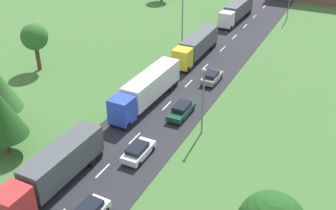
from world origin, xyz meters
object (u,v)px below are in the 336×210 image
Objects in this scene: truck_fourth at (237,10)px; car_fifth at (212,77)px; tree_birch at (34,37)px; tree_pine at (0,112)px; lamppost_second at (203,98)px; lamppost_third at (182,20)px; truck_lead at (54,169)px; truck_third at (196,45)px; car_third at (138,151)px; car_fourth at (181,110)px; truck_second at (147,88)px.

truck_fourth is 27.64m from car_fifth.
car_fifth is (5.28, -27.11, -1.22)m from truck_fourth.
tree_pine reaches higher than tree_birch.
lamppost_second reaches higher than car_fifth.
lamppost_third is 1.25× the size of tree_birch.
truck_third is (-0.06, 33.41, -0.06)m from truck_lead.
tree_birch is 20.56m from tree_pine.
car_third is at bearing 22.38° from tree_pine.
tree_pine reaches higher than car_fourth.
truck_fourth is at bearing 102.52° from lamppost_second.
truck_lead is at bearing -90.25° from truck_second.
truck_fourth is 1.49× the size of lamppost_third.
tree_birch reaches higher than truck_second.
truck_lead is 16.82m from lamppost_second.
lamppost_third is at bearing 95.61° from truck_lead.
truck_second is 1.04× the size of truck_fourth.
truck_fourth is (-0.03, 20.08, 0.01)m from truck_third.
tree_birch is at bearing -143.41° from truck_third.
truck_lead is 53.49m from truck_fourth.
truck_fourth is 2.82× the size of car_fourth.
truck_lead reaches higher than car_fourth.
truck_third is 1.46× the size of lamppost_third.
lamppost_third is 1.16× the size of tree_pine.
truck_fourth is 3.19× the size of car_fifth.
car_fifth is 0.47× the size of lamppost_third.
truck_fourth reaches higher than car_fourth.
truck_lead is at bearing -101.11° from car_fifth.
truck_second is 1.06× the size of truck_third.
truck_lead is 35.95m from lamppost_third.
truck_third is 2.76× the size of car_fourth.
lamppost_second is (8.54, -3.08, 2.24)m from truck_second.
lamppost_second is 0.91× the size of lamppost_third.
tree_birch reaches higher than car_fifth.
lamppost_second reaches higher than truck_third.
car_fourth is 24.63m from tree_birch.
truck_lead is at bearing -122.49° from car_third.
tree_birch is at bearing -133.52° from lamppost_third.
truck_second is (0.08, 17.34, 0.06)m from truck_lead.
tree_pine is at bearing -104.02° from truck_third.
truck_fourth is at bearing 95.76° from car_third.
truck_second is 2.92× the size of car_fourth.
truck_fourth is 1.72× the size of tree_pine.
truck_lead is 3.01× the size of car_fifth.
tree_birch is at bearing -163.80° from car_fifth.
tree_birch is (-23.57, 12.17, 4.13)m from car_third.
truck_lead is 17.34m from truck_second.
car_fifth is at bearing -78.99° from truck_fourth.
tree_birch is at bearing -118.97° from truck_fourth.
truck_fourth reaches higher than car_fifth.
tree_pine is (-7.97, -15.29, 2.68)m from truck_second.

